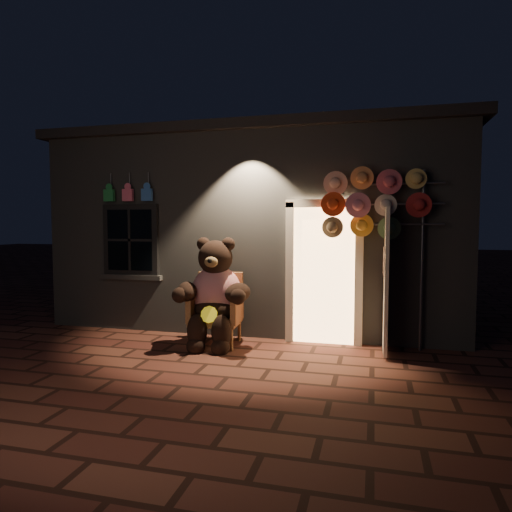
% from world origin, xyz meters
% --- Properties ---
extents(ground, '(60.00, 60.00, 0.00)m').
position_xyz_m(ground, '(0.00, 0.00, 0.00)').
color(ground, brown).
rests_on(ground, ground).
extents(shop_building, '(7.30, 5.95, 3.51)m').
position_xyz_m(shop_building, '(0.00, 3.99, 1.74)').
color(shop_building, slate).
rests_on(shop_building, ground).
extents(wicker_armchair, '(0.79, 0.73, 1.07)m').
position_xyz_m(wicker_armchair, '(-0.21, 1.02, 0.54)').
color(wicker_armchair, '#B18044').
rests_on(wicker_armchair, ground).
extents(teddy_bear, '(1.21, 0.98, 1.67)m').
position_xyz_m(teddy_bear, '(-0.20, 0.88, 0.78)').
color(teddy_bear, red).
rests_on(teddy_bear, ground).
extents(hat_rack, '(1.69, 0.22, 2.60)m').
position_xyz_m(hat_rack, '(2.06, 1.28, 2.10)').
color(hat_rack, '#59595E').
rests_on(hat_rack, ground).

